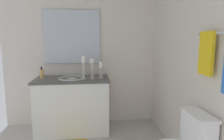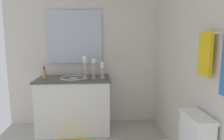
{
  "view_description": "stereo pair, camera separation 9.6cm",
  "coord_description": "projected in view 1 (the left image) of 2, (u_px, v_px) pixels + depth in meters",
  "views": [
    {
      "loc": [
        2.01,
        0.12,
        1.42
      ],
      "look_at": [
        -0.36,
        0.4,
        1.05
      ],
      "focal_mm": 31.34,
      "sensor_mm": 36.0,
      "label": 1
    },
    {
      "loc": [
        2.02,
        0.22,
        1.42
      ],
      "look_at": [
        -0.36,
        0.4,
        1.05
      ],
      "focal_mm": 31.34,
      "sensor_mm": 36.0,
      "label": 2
    }
  ],
  "objects": [
    {
      "name": "wall_left",
      "position": [
        81.0,
        52.0,
        3.25
      ],
      "size": [
        0.04,
        2.5,
        2.45
      ],
      "primitive_type": "cube",
      "color": "silver",
      "rests_on": "ground"
    },
    {
      "name": "vanity_cabinet",
      "position": [
        73.0,
        105.0,
        3.03
      ],
      "size": [
        0.58,
        1.12,
        0.84
      ],
      "color": "white",
      "rests_on": "ground"
    },
    {
      "name": "candle_holder_tall",
      "position": [
        101.0,
        70.0,
        2.96
      ],
      "size": [
        0.09,
        0.09,
        0.25
      ],
      "color": "#B7B2A5",
      "rests_on": "vanity_cabinet"
    },
    {
      "name": "wall_back",
      "position": [
        193.0,
        58.0,
        2.14
      ],
      "size": [
        2.56,
        0.04,
        2.45
      ],
      "primitive_type": "cube",
      "color": "silver",
      "rests_on": "ground"
    },
    {
      "name": "towel_near_vanity",
      "position": [
        206.0,
        53.0,
        1.75
      ],
      "size": [
        0.19,
        0.03,
        0.39
      ],
      "primitive_type": "cube",
      "color": "yellow",
      "rests_on": "towel_bar"
    },
    {
      "name": "mirror",
      "position": [
        72.0,
        37.0,
        3.15
      ],
      "size": [
        0.02,
        0.89,
        0.85
      ],
      "primitive_type": "cube",
      "color": "silver"
    },
    {
      "name": "sink_basin",
      "position": [
        72.0,
        81.0,
        2.98
      ],
      "size": [
        0.4,
        0.4,
        0.24
      ],
      "color": "white",
      "rests_on": "vanity_cabinet"
    },
    {
      "name": "soap_bottle",
      "position": [
        42.0,
        74.0,
        2.94
      ],
      "size": [
        0.06,
        0.06,
        0.18
      ],
      "color": "#E5B259",
      "rests_on": "vanity_cabinet"
    },
    {
      "name": "towel_bar",
      "position": [
        223.0,
        33.0,
        1.56
      ],
      "size": [
        0.7,
        0.02,
        0.02
      ],
      "primitive_type": "cylinder",
      "rotation": [
        0.0,
        1.57,
        0.0
      ],
      "color": "silver"
    },
    {
      "name": "candle_holder_mid",
      "position": [
        84.0,
        67.0,
        2.89
      ],
      "size": [
        0.09,
        0.09,
        0.35
      ],
      "color": "#B7B2A5",
      "rests_on": "vanity_cabinet"
    },
    {
      "name": "candle_holder_short",
      "position": [
        92.0,
        68.0,
        2.93
      ],
      "size": [
        0.09,
        0.09,
        0.3
      ],
      "color": "#B7B2A5",
      "rests_on": "vanity_cabinet"
    }
  ]
}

